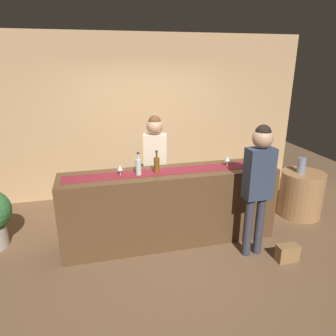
{
  "coord_description": "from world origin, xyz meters",
  "views": [
    {
      "loc": [
        -0.97,
        -3.78,
        2.44
      ],
      "look_at": [
        -0.03,
        0.0,
        1.09
      ],
      "focal_mm": 33.35,
      "sensor_mm": 36.0,
      "label": 1
    }
  ],
  "objects_px": {
    "bartender": "(155,159)",
    "handbag": "(287,253)",
    "wine_bottle_amber": "(157,165)",
    "wine_bottle_clear": "(138,167)",
    "wine_glass_near_customer": "(227,159)",
    "wine_glass_mid_counter": "(120,168)",
    "vase_on_side_table": "(301,165)",
    "customer_sipping": "(259,178)",
    "round_side_table": "(301,194)"
  },
  "relations": [
    {
      "from": "wine_bottle_amber",
      "to": "wine_glass_near_customer",
      "type": "height_order",
      "value": "wine_bottle_amber"
    },
    {
      "from": "round_side_table",
      "to": "handbag",
      "type": "bearing_deg",
      "value": -131.15
    },
    {
      "from": "bartender",
      "to": "handbag",
      "type": "bearing_deg",
      "value": 146.61
    },
    {
      "from": "wine_bottle_clear",
      "to": "wine_glass_mid_counter",
      "type": "bearing_deg",
      "value": 173.86
    },
    {
      "from": "wine_glass_near_customer",
      "to": "wine_bottle_amber",
      "type": "bearing_deg",
      "value": -178.32
    },
    {
      "from": "handbag",
      "to": "round_side_table",
      "type": "bearing_deg",
      "value": 48.85
    },
    {
      "from": "wine_bottle_clear",
      "to": "round_side_table",
      "type": "distance_m",
      "value": 2.82
    },
    {
      "from": "wine_bottle_amber",
      "to": "customer_sipping",
      "type": "xyz_separation_m",
      "value": [
        1.15,
        -0.57,
        -0.07
      ]
    },
    {
      "from": "round_side_table",
      "to": "bartender",
      "type": "bearing_deg",
      "value": 171.55
    },
    {
      "from": "wine_bottle_amber",
      "to": "vase_on_side_table",
      "type": "relative_size",
      "value": 1.26
    },
    {
      "from": "wine_glass_mid_counter",
      "to": "handbag",
      "type": "height_order",
      "value": "wine_glass_mid_counter"
    },
    {
      "from": "wine_bottle_clear",
      "to": "handbag",
      "type": "distance_m",
      "value": 2.2
    },
    {
      "from": "customer_sipping",
      "to": "round_side_table",
      "type": "xyz_separation_m",
      "value": [
        1.31,
        0.82,
        -0.71
      ]
    },
    {
      "from": "customer_sipping",
      "to": "wine_bottle_clear",
      "type": "bearing_deg",
      "value": 157.28
    },
    {
      "from": "wine_bottle_amber",
      "to": "wine_glass_mid_counter",
      "type": "xyz_separation_m",
      "value": [
        -0.47,
        0.01,
        -0.01
      ]
    },
    {
      "from": "bartender",
      "to": "wine_bottle_amber",
      "type": "bearing_deg",
      "value": 92.22
    },
    {
      "from": "wine_glass_mid_counter",
      "to": "handbag",
      "type": "bearing_deg",
      "value": -22.91
    },
    {
      "from": "wine_glass_near_customer",
      "to": "bartender",
      "type": "relative_size",
      "value": 0.09
    },
    {
      "from": "wine_glass_near_customer",
      "to": "vase_on_side_table",
      "type": "xyz_separation_m",
      "value": [
        1.39,
        0.24,
        -0.28
      ]
    },
    {
      "from": "bartender",
      "to": "vase_on_side_table",
      "type": "bearing_deg",
      "value": -176.22
    },
    {
      "from": "wine_glass_mid_counter",
      "to": "wine_bottle_amber",
      "type": "bearing_deg",
      "value": -1.12
    },
    {
      "from": "wine_bottle_clear",
      "to": "handbag",
      "type": "height_order",
      "value": "wine_bottle_clear"
    },
    {
      "from": "wine_bottle_amber",
      "to": "wine_glass_near_customer",
      "type": "relative_size",
      "value": 2.1
    },
    {
      "from": "wine_bottle_amber",
      "to": "vase_on_side_table",
      "type": "bearing_deg",
      "value": 6.37
    },
    {
      "from": "wine_bottle_clear",
      "to": "bartender",
      "type": "distance_m",
      "value": 0.71
    },
    {
      "from": "wine_glass_near_customer",
      "to": "customer_sipping",
      "type": "bearing_deg",
      "value": -76.63
    },
    {
      "from": "vase_on_side_table",
      "to": "handbag",
      "type": "bearing_deg",
      "value": -128.87
    },
    {
      "from": "wine_bottle_clear",
      "to": "handbag",
      "type": "relative_size",
      "value": 1.08
    },
    {
      "from": "wine_glass_mid_counter",
      "to": "handbag",
      "type": "distance_m",
      "value": 2.4
    },
    {
      "from": "wine_bottle_amber",
      "to": "wine_glass_mid_counter",
      "type": "height_order",
      "value": "wine_bottle_amber"
    },
    {
      "from": "wine_glass_mid_counter",
      "to": "handbag",
      "type": "xyz_separation_m",
      "value": [
        1.99,
        -0.84,
        -1.03
      ]
    },
    {
      "from": "wine_bottle_amber",
      "to": "handbag",
      "type": "xyz_separation_m",
      "value": [
        1.52,
        -0.83,
        -1.04
      ]
    },
    {
      "from": "wine_bottle_amber",
      "to": "round_side_table",
      "type": "relative_size",
      "value": 0.41
    },
    {
      "from": "wine_bottle_amber",
      "to": "wine_bottle_clear",
      "type": "distance_m",
      "value": 0.24
    },
    {
      "from": "wine_glass_mid_counter",
      "to": "customer_sipping",
      "type": "height_order",
      "value": "customer_sipping"
    },
    {
      "from": "wine_glass_near_customer",
      "to": "bartender",
      "type": "bearing_deg",
      "value": 147.9
    },
    {
      "from": "handbag",
      "to": "wine_bottle_amber",
      "type": "bearing_deg",
      "value": 151.23
    },
    {
      "from": "wine_glass_near_customer",
      "to": "handbag",
      "type": "height_order",
      "value": "wine_glass_near_customer"
    },
    {
      "from": "wine_glass_near_customer",
      "to": "vase_on_side_table",
      "type": "height_order",
      "value": "wine_glass_near_customer"
    },
    {
      "from": "wine_bottle_clear",
      "to": "customer_sipping",
      "type": "bearing_deg",
      "value": -21.82
    },
    {
      "from": "bartender",
      "to": "round_side_table",
      "type": "distance_m",
      "value": 2.48
    },
    {
      "from": "wine_bottle_clear",
      "to": "vase_on_side_table",
      "type": "relative_size",
      "value": 1.26
    },
    {
      "from": "customer_sipping",
      "to": "round_side_table",
      "type": "bearing_deg",
      "value": 31.26
    },
    {
      "from": "round_side_table",
      "to": "wine_glass_mid_counter",
      "type": "bearing_deg",
      "value": -175.35
    },
    {
      "from": "customer_sipping",
      "to": "wine_glass_mid_counter",
      "type": "bearing_deg",
      "value": 159.38
    },
    {
      "from": "wine_bottle_amber",
      "to": "wine_glass_near_customer",
      "type": "distance_m",
      "value": 1.01
    },
    {
      "from": "bartender",
      "to": "wine_glass_near_customer",
      "type": "bearing_deg",
      "value": 159.84
    },
    {
      "from": "customer_sipping",
      "to": "bartender",
      "type": "bearing_deg",
      "value": 130.95
    },
    {
      "from": "vase_on_side_table",
      "to": "wine_glass_near_customer",
      "type": "bearing_deg",
      "value": -170.29
    },
    {
      "from": "handbag",
      "to": "vase_on_side_table",
      "type": "bearing_deg",
      "value": 51.13
    }
  ]
}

